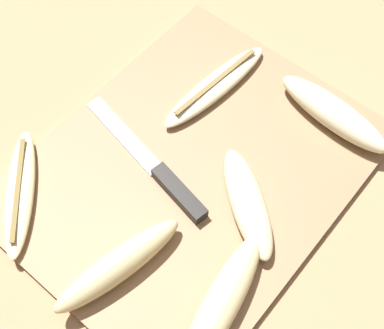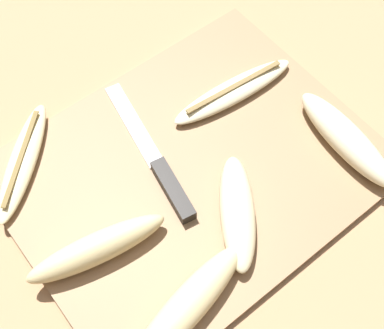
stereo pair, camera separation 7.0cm
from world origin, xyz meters
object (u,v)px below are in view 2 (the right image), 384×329
at_px(banana_cream_curved, 237,212).
at_px(banana_soft_right, 23,161).
at_px(banana_pale_long, 234,91).
at_px(knife, 163,174).
at_px(banana_ripe_center, 188,305).
at_px(banana_bright_far, 346,139).
at_px(banana_mellow_near, 97,248).

bearing_deg(banana_cream_curved, banana_soft_right, 126.31).
distance_m(banana_soft_right, banana_pale_long, 0.31).
height_order(knife, banana_ripe_center, banana_ripe_center).
xyz_separation_m(banana_bright_far, banana_pale_long, (-0.06, 0.16, -0.01)).
bearing_deg(banana_cream_curved, knife, 109.62).
bearing_deg(banana_pale_long, banana_ripe_center, -140.07).
bearing_deg(banana_cream_curved, banana_mellow_near, 157.72).
xyz_separation_m(banana_bright_far, banana_mellow_near, (-0.35, 0.08, 0.00)).
bearing_deg(banana_soft_right, banana_bright_far, -34.52).
xyz_separation_m(banana_pale_long, banana_cream_curved, (-0.12, -0.15, 0.01)).
xyz_separation_m(knife, banana_soft_right, (-0.13, 0.13, 0.00)).
distance_m(knife, banana_cream_curved, 0.11).
relative_size(banana_soft_right, banana_mellow_near, 0.88).
relative_size(banana_bright_far, banana_soft_right, 1.13).
relative_size(knife, banana_mellow_near, 1.34).
distance_m(banana_pale_long, banana_cream_curved, 0.19).
xyz_separation_m(banana_soft_right, banana_pale_long, (0.29, -0.09, 0.00)).
bearing_deg(knife, banana_soft_right, 146.18).
bearing_deg(banana_soft_right, knife, -43.96).
distance_m(knife, banana_ripe_center, 0.18).
bearing_deg(banana_ripe_center, banana_bright_far, 8.30).
bearing_deg(banana_mellow_near, banana_pale_long, 15.96).
bearing_deg(knife, banana_bright_far, -17.24).
bearing_deg(banana_pale_long, banana_cream_curved, -129.31).
relative_size(knife, banana_bright_far, 1.35).
bearing_deg(banana_bright_far, knife, 152.62).
relative_size(banana_ripe_center, banana_cream_curved, 1.24).
bearing_deg(banana_mellow_near, banana_ripe_center, -70.26).
height_order(banana_pale_long, banana_cream_curved, banana_cream_curved).
bearing_deg(banana_soft_right, banana_cream_curved, -53.69).
xyz_separation_m(knife, banana_cream_curved, (0.04, -0.10, 0.01)).
distance_m(knife, banana_bright_far, 0.25).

